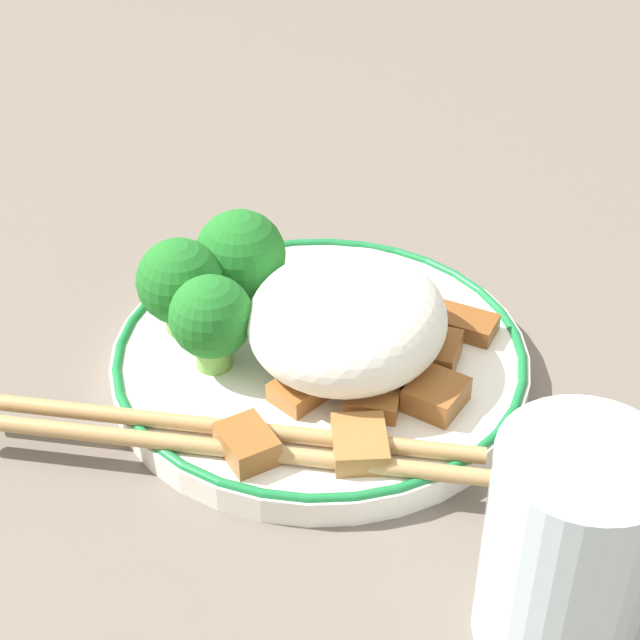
{
  "coord_description": "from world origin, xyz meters",
  "views": [
    {
      "loc": [
        0.34,
        0.25,
        0.35
      ],
      "look_at": [
        0.0,
        0.0,
        0.03
      ],
      "focal_mm": 60.0,
      "sensor_mm": 36.0,
      "label": 1
    }
  ],
  "objects_px": {
    "chopsticks": "(225,439)",
    "broccoli_back_left": "(240,256)",
    "broccoli_back_right": "(211,319)",
    "drinking_glass": "(571,549)",
    "plate": "(320,360)",
    "broccoli_back_center": "(180,283)"
  },
  "relations": [
    {
      "from": "drinking_glass",
      "to": "broccoli_back_left",
      "type": "bearing_deg",
      "value": -109.71
    },
    {
      "from": "broccoli_back_left",
      "to": "plate",
      "type": "bearing_deg",
      "value": 81.05
    },
    {
      "from": "broccoli_back_left",
      "to": "broccoli_back_right",
      "type": "relative_size",
      "value": 1.08
    },
    {
      "from": "plate",
      "to": "chopsticks",
      "type": "bearing_deg",
      "value": 4.34
    },
    {
      "from": "drinking_glass",
      "to": "broccoli_back_right",
      "type": "bearing_deg",
      "value": -99.04
    },
    {
      "from": "broccoli_back_right",
      "to": "drinking_glass",
      "type": "height_order",
      "value": "drinking_glass"
    },
    {
      "from": "broccoli_back_center",
      "to": "chopsticks",
      "type": "relative_size",
      "value": 0.23
    },
    {
      "from": "plate",
      "to": "drinking_glass",
      "type": "bearing_deg",
      "value": 66.83
    },
    {
      "from": "plate",
      "to": "broccoli_back_left",
      "type": "height_order",
      "value": "broccoli_back_left"
    },
    {
      "from": "chopsticks",
      "to": "drinking_glass",
      "type": "bearing_deg",
      "value": 92.92
    },
    {
      "from": "broccoli_back_right",
      "to": "drinking_glass",
      "type": "xyz_separation_m",
      "value": [
        0.03,
        0.2,
        0.0
      ]
    },
    {
      "from": "broccoli_back_center",
      "to": "drinking_glass",
      "type": "xyz_separation_m",
      "value": [
        0.05,
        0.24,
        0.0
      ]
    },
    {
      "from": "broccoli_back_center",
      "to": "drinking_glass",
      "type": "bearing_deg",
      "value": 79.13
    },
    {
      "from": "broccoli_back_left",
      "to": "chopsticks",
      "type": "height_order",
      "value": "broccoli_back_left"
    },
    {
      "from": "plate",
      "to": "chopsticks",
      "type": "relative_size",
      "value": 0.95
    },
    {
      "from": "broccoli_back_left",
      "to": "broccoli_back_right",
      "type": "height_order",
      "value": "broccoli_back_left"
    },
    {
      "from": "broccoli_back_center",
      "to": "chopsticks",
      "type": "bearing_deg",
      "value": 54.07
    },
    {
      "from": "broccoli_back_center",
      "to": "drinking_glass",
      "type": "relative_size",
      "value": 0.55
    },
    {
      "from": "broccoli_back_center",
      "to": "broccoli_back_right",
      "type": "distance_m",
      "value": 0.03
    },
    {
      "from": "plate",
      "to": "broccoli_back_center",
      "type": "relative_size",
      "value": 4.05
    },
    {
      "from": "broccoli_back_right",
      "to": "chopsticks",
      "type": "distance_m",
      "value": 0.06
    },
    {
      "from": "chopsticks",
      "to": "broccoli_back_left",
      "type": "bearing_deg",
      "value": -144.2
    }
  ]
}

